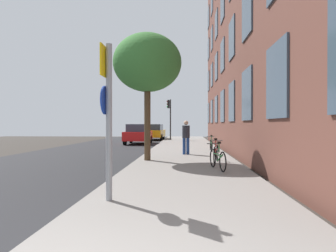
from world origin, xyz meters
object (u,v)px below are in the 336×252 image
at_px(tree_near, 147,63).
at_px(car_0, 138,134).
at_px(pedestrian_0, 186,135).
at_px(traffic_light, 169,112).
at_px(bicycle_1, 216,153).
at_px(bicycle_2, 211,145).
at_px(car_1, 155,132).
at_px(bicycle_0, 218,159).
at_px(sign_post, 108,109).

relative_size(tree_near, car_0, 1.27).
bearing_deg(pedestrian_0, traffic_light, 96.50).
bearing_deg(pedestrian_0, bicycle_1, -69.94).
bearing_deg(bicycle_2, traffic_light, 104.34).
bearing_deg(car_0, bicycle_1, -67.72).
height_order(bicycle_1, car_1, car_1).
relative_size(tree_near, bicycle_1, 3.14).
bearing_deg(bicycle_0, bicycle_2, 86.58).
height_order(bicycle_0, car_1, car_1).
bearing_deg(bicycle_1, bicycle_0, -94.32).
height_order(sign_post, bicycle_2, sign_post).
xyz_separation_m(tree_near, bicycle_2, (3.04, 4.41, -3.68)).
bearing_deg(car_0, pedestrian_0, -66.98).
relative_size(traffic_light, car_0, 0.94).
bearing_deg(sign_post, car_1, 93.82).
xyz_separation_m(bicycle_2, car_0, (-5.29, 7.14, 0.38)).
distance_m(sign_post, bicycle_1, 6.45).
xyz_separation_m(sign_post, tree_near, (-0.05, 6.37, 2.24)).
bearing_deg(car_1, traffic_light, -46.74).
relative_size(sign_post, bicycle_1, 1.83).
relative_size(pedestrian_0, car_1, 0.37).
distance_m(bicycle_1, bicycle_2, 5.11).
bearing_deg(sign_post, traffic_light, 89.94).
height_order(tree_near, bicycle_2, tree_near).
relative_size(sign_post, traffic_light, 0.78).
height_order(pedestrian_0, car_0, pedestrian_0).
bearing_deg(sign_post, tree_near, 90.41).
xyz_separation_m(sign_post, pedestrian_0, (1.57, 8.82, -0.83)).
bearing_deg(bicycle_1, pedestrian_0, 110.06).
relative_size(sign_post, car_0, 0.74).
height_order(tree_near, car_1, tree_near).
height_order(traffic_light, bicycle_2, traffic_light).
bearing_deg(pedestrian_0, tree_near, -123.46).
distance_m(sign_post, pedestrian_0, 8.99).
bearing_deg(pedestrian_0, sign_post, -100.10).
xyz_separation_m(traffic_light, bicycle_0, (2.57, -18.37, -2.31)).
relative_size(bicycle_1, bicycle_2, 1.07).
bearing_deg(bicycle_0, tree_near, 138.46).
bearing_deg(car_1, bicycle_2, -70.98).
bearing_deg(car_1, bicycle_1, -76.81).
relative_size(sign_post, pedestrian_0, 1.82).
height_order(traffic_light, pedestrian_0, traffic_light).
distance_m(tree_near, car_1, 18.14).
height_order(bicycle_2, car_1, car_1).
relative_size(tree_near, pedestrian_0, 3.13).
xyz_separation_m(bicycle_0, car_0, (-4.89, 13.88, 0.36)).
distance_m(sign_post, bicycle_2, 11.28).
height_order(pedestrian_0, car_1, pedestrian_0).
relative_size(bicycle_2, car_0, 0.38).
distance_m(traffic_light, bicycle_0, 18.69).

